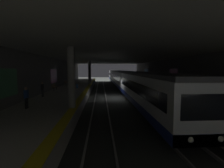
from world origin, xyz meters
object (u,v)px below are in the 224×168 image
object	(u,v)px
person_walking_mid	(26,97)
suitcase_rolling	(77,86)
bench_left_mid	(156,82)
bench_right_mid	(55,87)
metro_train	(123,79)
bench_left_near	(209,93)
trash_bin	(191,92)
person_waiting_near	(42,89)
pillar_far	(90,72)
bench_right_far	(66,82)
backpack_on_floor	(70,89)
pillar_near	(71,78)

from	to	relation	value
person_walking_mid	suitcase_rolling	size ratio (longest dim) A/B	1.71
bench_left_mid	bench_right_mid	bearing A→B (deg)	115.26
metro_train	person_walking_mid	world-z (taller)	metro_train
bench_left_near	person_walking_mid	xyz separation A→B (m)	(-3.07, 16.20, 0.33)
trash_bin	metro_train	bearing A→B (deg)	20.35
bench_right_mid	bench_left_mid	bearing A→B (deg)	-64.74
person_waiting_near	pillar_far	bearing A→B (deg)	-14.53
bench_left_near	bench_right_mid	bearing A→B (deg)	65.69
bench_right_mid	suitcase_rolling	size ratio (longest dim) A/B	1.83
bench_right_far	trash_bin	size ratio (longest dim) A/B	2.00
person_waiting_near	person_walking_mid	size ratio (longest dim) A/B	0.99
backpack_on_floor	trash_bin	xyz separation A→B (m)	(-4.98, -14.17, 0.23)
person_walking_mid	trash_bin	world-z (taller)	person_walking_mid
bench_left_mid	bench_right_far	xyz separation A→B (m)	(-0.21, 17.07, 0.00)
bench_left_near	person_waiting_near	size ratio (longest dim) A/B	1.08
person_walking_mid	person_waiting_near	bearing A→B (deg)	6.68
bench_right_far	person_walking_mid	size ratio (longest dim) A/B	1.07
pillar_far	person_waiting_near	world-z (taller)	pillar_far
suitcase_rolling	bench_left_mid	bearing A→B (deg)	-68.82
bench_left_near	trash_bin	xyz separation A→B (m)	(2.06, 0.73, -0.10)
pillar_far	person_walking_mid	xyz separation A→B (m)	(-20.39, 3.31, -1.42)
pillar_far	backpack_on_floor	size ratio (longest dim) A/B	11.38
bench_left_near	bench_left_mid	distance (m)	15.76
metro_train	backpack_on_floor	world-z (taller)	metro_train
metro_train	suitcase_rolling	world-z (taller)	metro_train
backpack_on_floor	trash_bin	distance (m)	15.02
bench_left_mid	suitcase_rolling	size ratio (longest dim) A/B	1.83
person_walking_mid	backpack_on_floor	distance (m)	10.22
backpack_on_floor	person_walking_mid	bearing A→B (deg)	172.69
bench_right_mid	suitcase_rolling	world-z (taller)	suitcase_rolling
suitcase_rolling	bench_right_far	bearing A→B (deg)	26.97
pillar_near	backpack_on_floor	distance (m)	10.44
pillar_far	backpack_on_floor	xyz separation A→B (m)	(-10.27, 2.02, -2.08)
person_walking_mid	pillar_far	bearing A→B (deg)	-9.23
pillar_far	person_walking_mid	distance (m)	20.70
suitcase_rolling	trash_bin	xyz separation A→B (m)	(-8.14, -13.61, 0.11)
person_walking_mid	suitcase_rolling	distance (m)	13.42
suitcase_rolling	trash_bin	world-z (taller)	suitcase_rolling
bench_left_mid	person_walking_mid	xyz separation A→B (m)	(-18.84, 16.20, 0.33)
person_walking_mid	trash_bin	bearing A→B (deg)	-71.62
pillar_near	pillar_far	size ratio (longest dim) A/B	1.00
backpack_on_floor	suitcase_rolling	bearing A→B (deg)	-9.94
pillar_near	bench_left_mid	world-z (taller)	pillar_near
metro_train	bench_right_far	world-z (taller)	metro_train
metro_train	bench_left_mid	distance (m)	6.50
trash_bin	pillar_far	bearing A→B (deg)	38.54
pillar_near	bench_right_far	world-z (taller)	pillar_near
bench_left_mid	bench_right_far	distance (m)	17.07
person_waiting_near	bench_right_mid	bearing A→B (deg)	2.66
bench_right_far	trash_bin	xyz separation A→B (m)	(-13.49, -16.33, -0.10)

